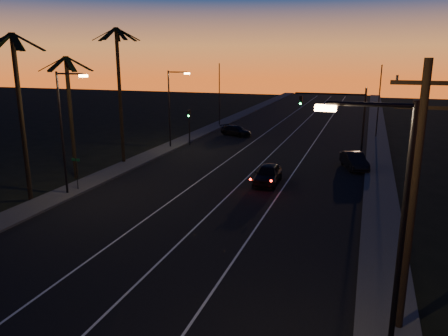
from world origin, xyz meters
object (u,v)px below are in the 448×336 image
(utility_pole, at_px, (413,196))
(lead_car, at_px, (268,174))
(signal_mast, at_px, (340,109))
(right_car, at_px, (354,161))
(cross_car, at_px, (236,131))

(utility_pole, height_order, lead_car, utility_pole)
(signal_mast, height_order, right_car, signal_mast)
(lead_car, xyz_separation_m, right_car, (6.45, 7.22, -0.05))
(lead_car, distance_m, right_car, 9.68)
(lead_car, distance_m, cross_car, 21.96)
(utility_pole, bearing_deg, cross_car, 115.30)
(signal_mast, height_order, cross_car, signal_mast)
(signal_mast, bearing_deg, cross_car, 150.14)
(lead_car, bearing_deg, signal_mast, 69.85)
(signal_mast, bearing_deg, right_car, -70.49)
(right_car, xyz_separation_m, cross_car, (-15.20, 12.92, -0.10))
(signal_mast, distance_m, cross_car, 15.92)
(signal_mast, bearing_deg, utility_pole, -81.53)
(signal_mast, relative_size, lead_car, 1.36)
(lead_car, xyz_separation_m, cross_car, (-8.75, 20.14, -0.15))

